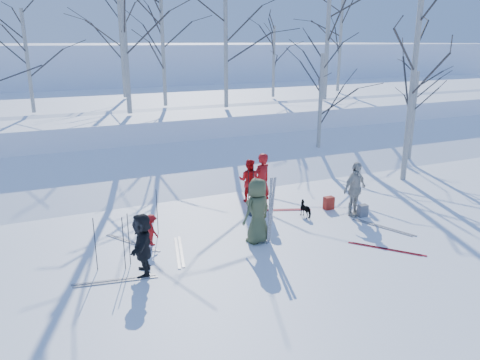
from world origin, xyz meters
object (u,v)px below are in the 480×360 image
dog (306,209)px  backpack_dark (254,209)px  skier_redor_behind (249,181)px  backpack_grey (363,211)px  skier_olive_center (257,211)px  skier_red_north (262,182)px  skier_grey_west (142,244)px  backpack_red (329,203)px  skier_cream_east (355,189)px  skier_red_seated (152,230)px

dog → backpack_dark: dog is taller
skier_redor_behind → backpack_grey: (2.62, -2.78, -0.55)m
skier_olive_center → skier_red_north: bearing=-137.5°
skier_red_north → backpack_grey: bearing=125.6°
skier_redor_behind → dog: bearing=157.2°
skier_grey_west → backpack_red: bearing=122.2°
skier_olive_center → backpack_grey: (3.88, 0.35, -0.71)m
skier_red_north → backpack_red: size_ratio=4.47×
skier_cream_east → backpack_dark: bearing=138.7°
backpack_red → backpack_dark: bearing=167.3°
skier_grey_west → skier_olive_center: bearing=115.4°
skier_cream_east → skier_redor_behind: bearing=117.4°
skier_redor_behind → backpack_grey: skier_redor_behind is taller
skier_red_north → backpack_red: 2.33m
skier_grey_west → backpack_red: (6.55, 1.86, -0.55)m
dog → backpack_grey: (1.62, -0.73, -0.06)m
skier_olive_center → skier_cream_east: size_ratio=1.04×
skier_olive_center → skier_red_north: skier_red_north is taller
skier_cream_east → dog: skier_cream_east is taller
skier_olive_center → backpack_dark: 2.19m
backpack_grey → backpack_dark: 3.42m
dog → backpack_red: (1.03, 0.27, -0.04)m
skier_redor_behind → skier_grey_west: skier_grey_west is taller
skier_cream_east → skier_grey_west: 7.00m
backpack_red → backpack_dark: 2.52m
dog → backpack_red: dog is taller
skier_red_north → skier_grey_west: 5.34m
skier_red_seated → backpack_red: 5.98m
skier_red_north → skier_cream_east: skier_red_north is taller
skier_grey_west → backpack_grey: (7.13, 0.87, -0.57)m
skier_grey_west → backpack_dark: size_ratio=3.78×
skier_red_seated → backpack_red: bearing=-103.4°
backpack_dark → skier_red_north: bearing=39.5°
skier_grey_west → backpack_dark: bearing=137.0°
skier_red_north → skier_red_seated: size_ratio=2.18×
dog → backpack_grey: size_ratio=1.55×
skier_olive_center → skier_red_seated: skier_olive_center is taller
skier_red_north → dog: size_ratio=3.18×
skier_red_seated → backpack_dark: 3.62m
skier_red_seated → backpack_grey: (6.55, -0.66, -0.24)m
skier_redor_behind → backpack_dark: (-0.42, -1.23, -0.54)m
skier_redor_behind → dog: size_ratio=2.52×
skier_olive_center → skier_grey_west: bearing=-9.0°
skier_grey_west → dog: size_ratio=2.56×
skier_redor_behind → skier_olive_center: bearing=109.3°
skier_redor_behind → dog: (1.01, -2.05, -0.50)m
backpack_red → skier_red_seated: bearing=-176.8°
skier_grey_west → skier_cream_east: bearing=115.1°
skier_red_seated → dog: bearing=-105.9°
backpack_grey → skier_red_north: bearing=143.2°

